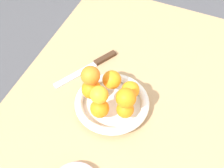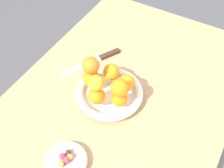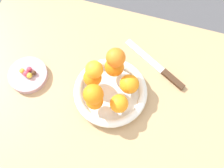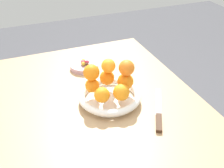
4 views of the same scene
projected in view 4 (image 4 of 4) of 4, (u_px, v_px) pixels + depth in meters
dining_table at (105, 127)px, 1.09m from camera, size 1.10×0.76×0.74m
fruit_bowl at (110, 97)px, 1.07m from camera, size 0.24×0.24×0.04m
candy_dish at (84, 66)px, 1.30m from camera, size 0.13×0.13×0.02m
orange_0 at (107, 78)px, 1.10m from camera, size 0.06×0.06×0.06m
orange_1 at (92, 86)px, 1.06m from camera, size 0.05×0.05×0.05m
orange_2 at (102, 95)px, 1.00m from camera, size 0.06×0.06×0.06m
orange_3 at (121, 92)px, 1.01m from camera, size 0.06×0.06×0.06m
orange_4 at (125, 81)px, 1.07m from camera, size 0.06×0.06×0.06m
orange_5 at (127, 68)px, 1.04m from camera, size 0.06×0.06×0.06m
orange_6 at (91, 72)px, 1.03m from camera, size 0.06×0.06×0.06m
orange_7 at (108, 66)px, 1.06m from camera, size 0.05×0.05×0.05m
candy_ball_0 at (87, 65)px, 1.27m from camera, size 0.02×0.02×0.02m
candy_ball_1 at (83, 62)px, 1.28m from camera, size 0.02×0.02×0.02m
candy_ball_2 at (87, 62)px, 1.29m from camera, size 0.02×0.02×0.02m
candy_ball_3 at (83, 61)px, 1.30m from camera, size 0.02×0.02×0.02m
candy_ball_4 at (83, 64)px, 1.27m from camera, size 0.02×0.02×0.02m
knife at (159, 112)px, 1.02m from camera, size 0.24×0.14×0.01m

